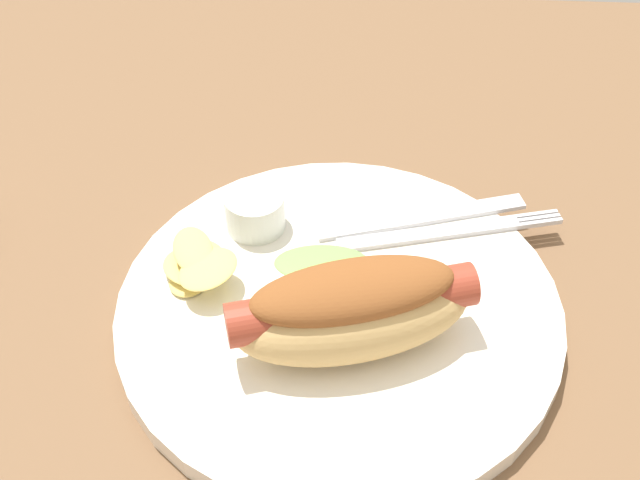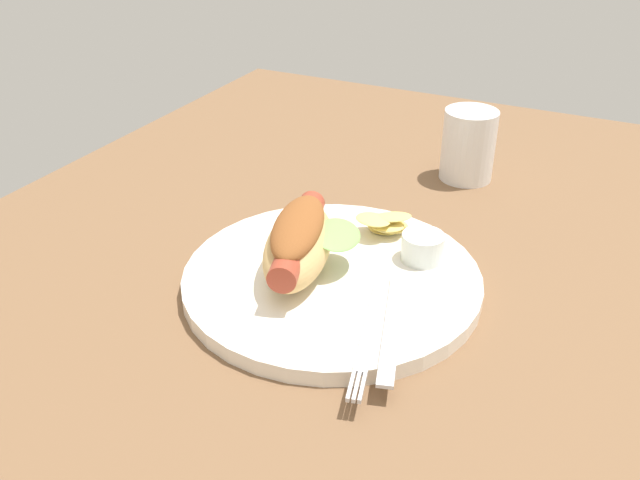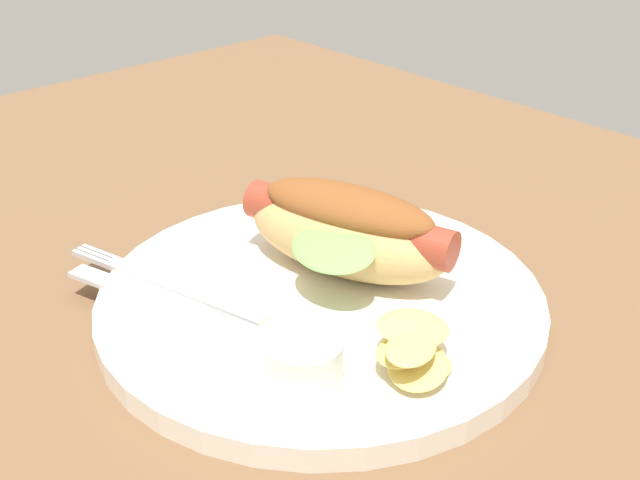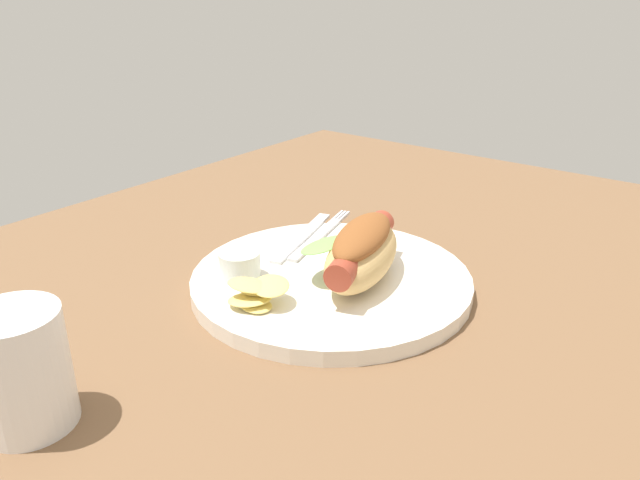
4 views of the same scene
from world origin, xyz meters
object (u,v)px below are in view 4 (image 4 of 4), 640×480
Objects in this scene: fork at (320,235)px; chips_pile at (257,293)px; drinking_cup at (21,370)px; plate at (333,281)px; hot_dog at (361,250)px; sauce_ramekin at (240,265)px; knife at (302,237)px.

chips_pile is (16.83, 5.30, 1.06)cm from fork.
drinking_cup reaches higher than fork.
drinking_cup is at bearing -9.35° from plate.
drinking_cup is (21.04, -3.11, 1.71)cm from chips_pile.
hot_dog is at bearing -136.82° from fork.
chips_pile is 21.34cm from drinking_cup.
fork is at bearing -135.27° from plate.
fork is at bearing -176.68° from drinking_cup.
sauce_ramekin is 0.26× the size of fork.
sauce_ramekin is (6.30, -7.27, 2.20)cm from plate.
hot_dog is 11.61cm from chips_pile.
sauce_ramekin is at bearing 108.61° from hot_dog.
hot_dog is at bearing 154.99° from chips_pile.
sauce_ramekin is (7.14, -10.18, -1.85)cm from hot_dog.
fork is 1.04× the size of knife.
sauce_ramekin is 6.25cm from chips_pile.
knife is 2.28× the size of chips_pile.
hot_dog is at bearing 165.80° from drinking_cup.
knife is at bearing -123.02° from plate.
sauce_ramekin is at bearing -174.73° from drinking_cup.
sauce_ramekin is at bearing -49.10° from plate.
sauce_ramekin reaches higher than chips_pile.
hot_dog is 32.40cm from drinking_cup.
drinking_cup is at bearing 149.39° from hot_dog.
sauce_ramekin is 0.27× the size of knife.
plate is 1.85× the size of hot_dog.
sauce_ramekin is 24.42cm from drinking_cup.
hot_dog is at bearing -129.09° from knife.
knife is at bearing -156.05° from chips_pile.
chips_pile reaches higher than knife.
chips_pile is at bearing 138.57° from hot_dog.
plate is 10.38cm from knife.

